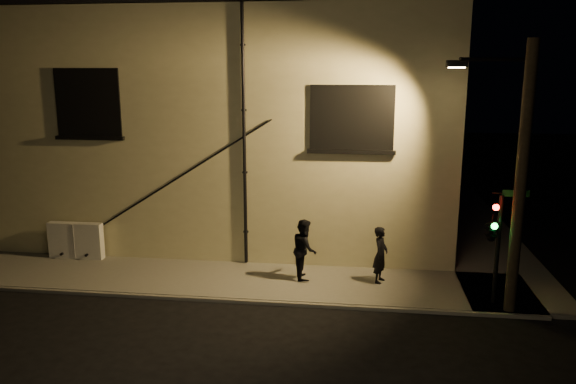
# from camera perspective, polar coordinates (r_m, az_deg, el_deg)

# --- Properties ---
(ground) EXTENTS (90.00, 90.00, 0.00)m
(ground) POSITION_cam_1_polar(r_m,az_deg,el_deg) (16.06, 0.04, -11.39)
(ground) COLOR black
(sidewalk) EXTENTS (21.00, 16.00, 0.12)m
(sidewalk) POSITION_cam_1_polar(r_m,az_deg,el_deg) (20.03, 5.15, -6.32)
(sidewalk) COLOR slate
(sidewalk) RESTS_ON ground
(building) EXTENTS (16.20, 12.23, 8.80)m
(building) POSITION_cam_1_polar(r_m,az_deg,el_deg) (24.15, -4.32, 7.47)
(building) COLOR beige
(building) RESTS_ON ground
(utility_cabinet) EXTENTS (1.89, 0.32, 1.24)m
(utility_cabinet) POSITION_cam_1_polar(r_m,az_deg,el_deg) (20.56, -20.74, -4.62)
(utility_cabinet) COLOR silver
(utility_cabinet) RESTS_ON sidewalk
(pedestrian_a) EXTENTS (0.58, 0.73, 1.73)m
(pedestrian_a) POSITION_cam_1_polar(r_m,az_deg,el_deg) (17.27, 9.38, -6.30)
(pedestrian_a) COLOR black
(pedestrian_a) RESTS_ON sidewalk
(pedestrian_b) EXTENTS (0.88, 1.03, 1.87)m
(pedestrian_b) POSITION_cam_1_polar(r_m,az_deg,el_deg) (17.34, 1.68, -5.81)
(pedestrian_b) COLOR black
(pedestrian_b) RESTS_ON sidewalk
(traffic_signal) EXTENTS (1.34, 1.89, 3.21)m
(traffic_signal) POSITION_cam_1_polar(r_m,az_deg,el_deg) (16.06, 20.07, -3.54)
(traffic_signal) COLOR black
(traffic_signal) RESTS_ON sidewalk
(streetlamp_pole) EXTENTS (2.03, 1.39, 7.22)m
(streetlamp_pole) POSITION_cam_1_polar(r_m,az_deg,el_deg) (15.55, 22.23, 1.67)
(streetlamp_pole) COLOR black
(streetlamp_pole) RESTS_ON ground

